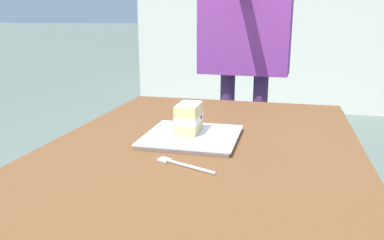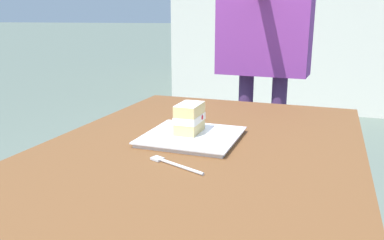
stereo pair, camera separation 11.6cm
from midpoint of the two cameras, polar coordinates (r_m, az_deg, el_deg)
The scene contains 6 objects.
patio_table at distance 1.03m, azimuth -3.57°, elevation -11.52°, with size 1.59×0.89×0.77m.
dessert_plate at distance 1.18m, azimuth -2.83°, elevation -2.51°, with size 0.28×0.28×0.02m.
cake_slice at distance 1.18m, azimuth -3.28°, elevation 0.24°, with size 0.11×0.07×0.09m.
dessert_fork at distance 0.97m, azimuth -4.87°, elevation -6.55°, with size 0.08×0.16×0.01m.
diner_person at distance 2.05m, azimuth 6.27°, elevation 14.32°, with size 0.60×0.47×1.67m.
patio_building at distance 6.80m, azimuth 12.12°, elevation 15.38°, with size 3.88×3.44×2.49m.
Camera 1 is at (0.90, 0.23, 1.13)m, focal length 36.51 mm.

